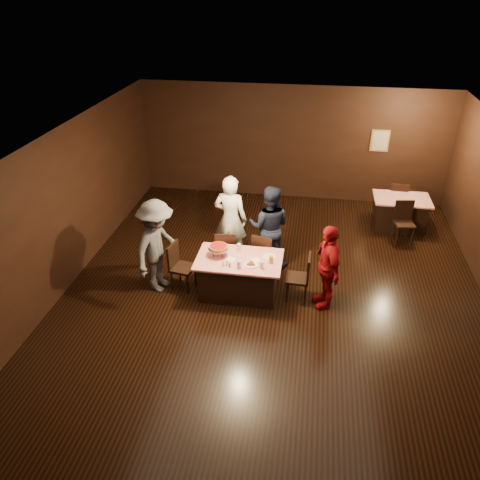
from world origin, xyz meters
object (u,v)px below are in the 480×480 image
diner_red_shirt (327,266)px  pizza_stand (218,247)px  chair_end_right (297,277)px  chair_back_near (404,223)px  diner_navy_hoodie (269,227)px  plate_empty (269,257)px  glass_amber (271,260)px  main_table (239,276)px  chair_far_left (226,250)px  diner_grey_knit (157,246)px  diner_white_jacket (231,219)px  chair_far_right (265,253)px  glass_front_left (239,264)px  chair_end_left (183,267)px  chair_back_far (397,199)px  back_table (400,213)px  glass_back (239,247)px  glass_front_right (262,265)px

diner_red_shirt → pizza_stand: size_ratio=4.33×
chair_end_right → chair_back_near: 3.42m
diner_red_shirt → diner_navy_hoodie: bearing=-153.9°
pizza_stand → plate_empty: 0.97m
chair_end_right → glass_amber: (-0.50, -0.05, 0.37)m
chair_back_near → glass_amber: size_ratio=6.79×
main_table → chair_far_left: chair_far_left is taller
diner_navy_hoodie → diner_grey_knit: 2.32m
main_table → diner_white_jacket: 1.38m
chair_far_right → glass_front_left: 1.17m
diner_red_shirt → plate_empty: (-1.06, 0.24, -0.04)m
diner_navy_hoodie → diner_red_shirt: diner_navy_hoodie is taller
chair_end_left → chair_back_far: bearing=-38.3°
main_table → diner_navy_hoodie: (0.44, 1.12, 0.50)m
chair_far_left → back_table: bearing=-155.9°
main_table → chair_end_left: bearing=-180.0°
chair_far_left → chair_far_right: bearing=170.5°
back_table → chair_end_left: bearing=-143.9°
chair_far_left → chair_back_far: same height
chair_far_left → chair_back_far: size_ratio=1.00×
plate_empty → diner_navy_hoodie: bearing=96.5°
chair_end_right → pizza_stand: size_ratio=2.50×
diner_white_jacket → chair_far_right: bearing=158.1°
back_table → chair_end_right: 3.98m
glass_front_left → back_table: bearing=47.0°
main_table → chair_far_right: 0.85m
diner_grey_knit → glass_back: size_ratio=13.37×
chair_end_left → diner_white_jacket: 1.48m
pizza_stand → chair_far_left: bearing=90.0°
chair_end_left → diner_navy_hoodie: size_ratio=0.53×
diner_white_jacket → diner_grey_knit: (-1.17, -1.27, -0.02)m
main_table → glass_back: size_ratio=11.43×
chair_end_right → glass_front_left: 1.15m
chair_back_far → glass_back: (-3.42, -3.56, 0.37)m
diner_navy_hoodie → glass_front_left: 1.48m
chair_far_left → diner_navy_hoodie: bearing=-165.6°
main_table → glass_back: 0.55m
chair_end_left → glass_amber: chair_end_left is taller
chair_back_far → diner_grey_knit: bearing=42.7°
main_table → chair_far_right: chair_far_right is taller
main_table → diner_white_jacket: bearing=107.4°
diner_white_jacket → main_table: bearing=115.3°
pizza_stand → glass_amber: size_ratio=2.71×
chair_far_right → glass_back: bearing=59.5°
diner_navy_hoodie → chair_far_left: bearing=25.9°
chair_far_right → glass_front_left: (-0.35, -1.05, 0.37)m
main_table → chair_back_far: (3.37, 3.86, 0.09)m
glass_front_right → chair_end_right: bearing=21.0°
chair_back_far → diner_white_jacket: size_ratio=0.50×
chair_end_left → back_table: bearing=-43.0°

